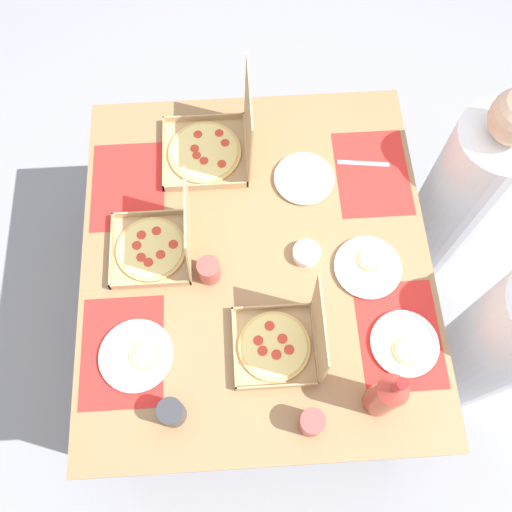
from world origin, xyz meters
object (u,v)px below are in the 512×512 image
object	(u,v)px
pizza_box_corner_left	(214,146)
plate_middle	(405,344)
pizza_box_corner_right	(159,244)
cup_dark	(209,270)
diner_left_seat	(462,198)
diner_right_seat	(499,343)
plate_near_left	(368,267)
plate_near_right	(304,179)
condiment_bowl	(306,254)
soda_bottle	(386,395)
plate_far_left	(137,356)
cup_clear_right	(312,423)
pizza_box_edge_far	(284,343)
cup_spare	(172,413)

from	to	relation	value
pizza_box_corner_left	plate_middle	world-z (taller)	pizza_box_corner_left
pizza_box_corner_right	cup_dark	distance (m)	0.19
diner_left_seat	diner_right_seat	size ratio (longest dim) A/B	0.97
pizza_box_corner_right	plate_near_left	bearing A→B (deg)	81.16
plate_near_right	condiment_bowl	world-z (taller)	condiment_bowl
pizza_box_corner_right	soda_bottle	xyz separation A→B (m)	(0.55, 0.66, 0.08)
plate_far_left	cup_clear_right	world-z (taller)	cup_clear_right
cup_dark	plate_far_left	bearing A→B (deg)	-42.11
plate_middle	diner_left_seat	world-z (taller)	diner_left_seat
cup_dark	diner_left_seat	distance (m)	1.11
pizza_box_corner_left	diner_left_seat	world-z (taller)	diner_left_seat
pizza_box_edge_far	soda_bottle	xyz separation A→B (m)	(0.19, 0.27, 0.09)
diner_right_seat	condiment_bowl	bearing A→B (deg)	-113.23
pizza_box_corner_left	pizza_box_edge_far	size ratio (longest dim) A/B	1.15
plate_near_right	cup_clear_right	distance (m)	0.85
plate_far_left	condiment_bowl	bearing A→B (deg)	118.91
pizza_box_edge_far	soda_bottle	bearing A→B (deg)	55.24
plate_far_left	soda_bottle	size ratio (longest dim) A/B	0.72
pizza_box_edge_far	pizza_box_corner_left	bearing A→B (deg)	-165.29
cup_clear_right	diner_left_seat	size ratio (longest dim) A/B	0.09
pizza_box_edge_far	pizza_box_corner_right	size ratio (longest dim) A/B	0.96
plate_near_right	pizza_box_corner_left	bearing A→B (deg)	-112.62
cup_dark	pizza_box_corner_left	bearing A→B (deg)	176.21
plate_near_left	plate_near_right	distance (m)	0.40
plate_near_left	cup_spare	size ratio (longest dim) A/B	2.21
cup_dark	plate_middle	bearing A→B (deg)	65.57
pizza_box_edge_far	diner_left_seat	size ratio (longest dim) A/B	0.26
pizza_box_edge_far	plate_middle	size ratio (longest dim) A/B	1.36
condiment_bowl	diner_left_seat	bearing A→B (deg)	114.50
soda_bottle	cup_spare	distance (m)	0.62
pizza_box_corner_right	pizza_box_corner_left	bearing A→B (deg)	152.60
plate_near_right	cup_dark	xyz separation A→B (m)	(0.35, -0.35, 0.03)
pizza_box_edge_far	soda_bottle	size ratio (longest dim) A/B	0.91
pizza_box_edge_far	soda_bottle	world-z (taller)	soda_bottle
plate_near_left	diner_right_seat	xyz separation A→B (m)	(0.24, 0.48, -0.22)
pizza_box_corner_left	soda_bottle	world-z (taller)	pizza_box_corner_left
plate_middle	diner_right_seat	distance (m)	0.46
plate_near_right	pizza_box_edge_far	bearing A→B (deg)	-11.56
pizza_box_corner_right	plate_far_left	size ratio (longest dim) A/B	1.31
plate_near_left	diner_left_seat	bearing A→B (deg)	127.48
pizza_box_edge_far	cup_clear_right	xyz separation A→B (m)	(0.24, 0.06, 0.00)
diner_right_seat	diner_left_seat	bearing A→B (deg)	180.00
diner_left_seat	plate_far_left	bearing A→B (deg)	-63.46
cup_spare	plate_far_left	bearing A→B (deg)	-148.38
pizza_box_corner_left	cup_clear_right	xyz separation A→B (m)	(0.98, 0.25, -0.00)
plate_near_left	condiment_bowl	world-z (taller)	condiment_bowl
pizza_box_edge_far	diner_right_seat	bearing A→B (deg)	91.15
plate_near_left	plate_middle	xyz separation A→B (m)	(0.27, 0.08, -0.00)
pizza_box_corner_right	plate_middle	world-z (taller)	pizza_box_corner_right
pizza_box_corner_left	diner_right_seat	world-z (taller)	diner_right_seat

